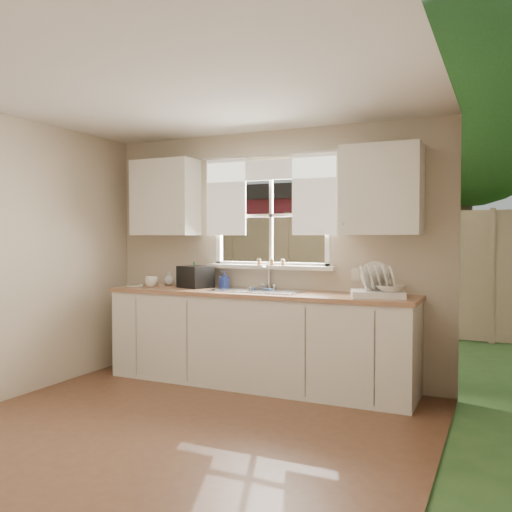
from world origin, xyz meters
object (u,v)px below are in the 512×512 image
at_px(dish_rack, 377,288).
at_px(soap_bottle_a, 194,274).
at_px(cup, 152,282).
at_px(black_appliance, 195,277).

height_order(dish_rack, soap_bottle_a, dish_rack).
height_order(soap_bottle_a, cup, soap_bottle_a).
distance_m(dish_rack, black_appliance, 1.90).
xyz_separation_m(soap_bottle_a, cup, (-0.34, -0.28, -0.07)).
xyz_separation_m(dish_rack, soap_bottle_a, (-1.99, 0.24, 0.05)).
xyz_separation_m(dish_rack, cup, (-2.34, -0.04, -0.02)).
bearing_deg(cup, black_appliance, 0.88).
relative_size(dish_rack, black_appliance, 1.72).
bearing_deg(soap_bottle_a, dish_rack, -27.33).
bearing_deg(black_appliance, cup, -141.88).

